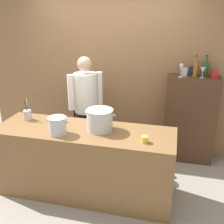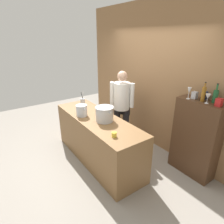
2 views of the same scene
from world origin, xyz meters
TOP-DOWN VIEW (x-y plane):
  - ground_plane at (0.00, 0.00)m, footprint 8.00×8.00m
  - brick_back_panel at (0.00, 1.40)m, footprint 4.40×0.10m
  - prep_counter at (0.00, 0.00)m, footprint 2.22×0.70m
  - bar_cabinet at (1.30, 1.19)m, footprint 0.76×0.32m
  - chef at (-0.24, 0.77)m, footprint 0.45×0.42m
  - stockpot_large at (0.19, 0.05)m, footprint 0.39×0.33m
  - stockpot_small at (-0.26, -0.18)m, footprint 0.28×0.22m
  - utensil_crock at (-0.83, 0.13)m, footprint 0.10×0.10m
  - butter_jar at (0.76, -0.15)m, footprint 0.08×0.08m
  - wine_bottle_amber at (1.30, 1.18)m, footprint 0.06×0.06m
  - wine_bottle_green at (1.45, 1.26)m, footprint 0.08×0.08m
  - wine_glass_wide at (1.40, 1.13)m, footprint 0.08×0.08m
  - wine_glass_short at (1.10, 1.09)m, footprint 0.06×0.06m
  - spice_tin_navy at (1.26, 1.29)m, footprint 0.07×0.07m
  - spice_tin_red at (1.56, 1.15)m, footprint 0.08×0.08m
  - spice_tin_silver at (1.15, 1.18)m, footprint 0.08×0.08m

SIDE VIEW (x-z plane):
  - ground_plane at x=0.00m, z-range 0.00..0.00m
  - prep_counter at x=0.00m, z-range 0.00..0.90m
  - bar_cabinet at x=1.30m, z-range 0.00..1.36m
  - butter_jar at x=0.76m, z-range 0.90..0.97m
  - chef at x=-0.24m, z-range 0.13..1.79m
  - utensil_crock at x=-0.83m, z-range 0.83..1.11m
  - stockpot_small at x=-0.26m, z-range 0.90..1.11m
  - stockpot_large at x=0.19m, z-range 0.90..1.16m
  - spice_tin_red at x=1.56m, z-range 1.36..1.48m
  - spice_tin_silver at x=1.15m, z-range 1.36..1.48m
  - spice_tin_navy at x=1.26m, z-range 1.36..1.49m
  - wine_glass_wide at x=1.40m, z-range 1.39..1.54m
  - wine_bottle_green at x=1.45m, z-range 1.32..1.62m
  - wine_bottle_amber at x=1.30m, z-range 1.33..1.64m
  - wine_glass_short at x=1.10m, z-range 1.40..1.59m
  - brick_back_panel at x=0.00m, z-range 0.00..3.00m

